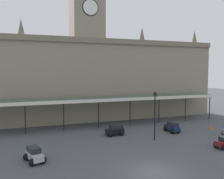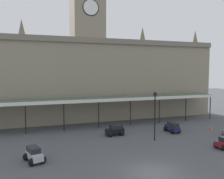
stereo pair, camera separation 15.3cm
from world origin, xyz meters
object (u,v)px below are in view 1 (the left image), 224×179
car_silver_estate (34,155)px  car_navy_estate (172,128)px  victorian_lamppost (155,111)px  car_black_estate (115,131)px  traffic_cone (211,127)px

car_silver_estate → car_navy_estate: size_ratio=1.07×
car_silver_estate → car_navy_estate: same height
car_navy_estate → car_silver_estate: bearing=-164.7°
car_navy_estate → victorian_lamppost: 5.43m
car_black_estate → victorian_lamppost: 5.69m
car_silver_estate → traffic_cone: (22.59, 4.04, -0.28)m
car_black_estate → car_navy_estate: bearing=-7.7°
car_black_estate → traffic_cone: car_black_estate is taller
car_silver_estate → victorian_lamppost: 13.47m
car_silver_estate → victorian_lamppost: (12.98, 2.17, 2.84)m
car_navy_estate → traffic_cone: size_ratio=4.00×
car_black_estate → victorian_lamppost: (3.50, -3.46, 2.84)m
car_silver_estate → car_black_estate: bearing=30.7°
car_silver_estate → car_navy_estate: bearing=15.3°
car_navy_estate → car_black_estate: size_ratio=0.98×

